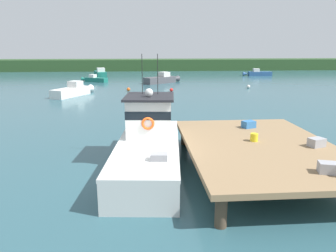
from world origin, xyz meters
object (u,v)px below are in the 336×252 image
object	(u,v)px
moored_boat_near_channel	(162,79)
mooring_buoy_outer	(248,87)
main_fishing_boat	(149,143)
crate_single_by_cleat	(317,142)
moored_boat_far_right	(73,91)
moored_boat_mid_harbor	(95,79)
moored_boat_far_left	(101,74)
mooring_buoy_inshore	(128,89)
mooring_buoy_spare_mooring	(171,90)
crate_single_far	(329,168)
crate_stack_mid_dock	(249,124)
moored_boat_off_the_point	(258,73)
bait_bucket	(254,137)

from	to	relation	value
moored_boat_near_channel	mooring_buoy_outer	xyz separation A→B (m)	(10.54, -7.07, -0.32)
main_fishing_boat	moored_boat_near_channel	size ratio (longest dim) A/B	1.76
crate_single_by_cleat	main_fishing_boat	bearing A→B (deg)	165.98
main_fishing_boat	moored_boat_far_right	bearing A→B (deg)	109.54
moored_boat_mid_harbor	moored_boat_far_right	bearing A→B (deg)	-91.03
moored_boat_far_left	moored_boat_mid_harbor	bearing A→B (deg)	-89.16
mooring_buoy_inshore	mooring_buoy_spare_mooring	size ratio (longest dim) A/B	1.01
crate_single_far	crate_stack_mid_dock	distance (m)	6.01
crate_single_by_cleat	moored_boat_far_right	xyz separation A→B (m)	(-14.36, 23.28, -0.85)
moored_boat_off_the_point	mooring_buoy_spare_mooring	distance (m)	26.69
crate_single_far	bait_bucket	size ratio (longest dim) A/B	1.76
moored_boat_off_the_point	mooring_buoy_outer	xyz separation A→B (m)	(-7.59, -17.69, -0.23)
moored_boat_mid_harbor	mooring_buoy_inshore	distance (m)	12.24
moored_boat_near_channel	main_fishing_boat	bearing A→B (deg)	-94.51
moored_boat_off_the_point	crate_single_far	bearing A→B (deg)	-107.41
bait_bucket	mooring_buoy_spare_mooring	world-z (taller)	bait_bucket
crate_single_by_cleat	moored_boat_mid_harbor	world-z (taller)	crate_single_by_cleat
crate_stack_mid_dock	main_fishing_boat	bearing A→B (deg)	-162.22
bait_bucket	mooring_buoy_outer	size ratio (longest dim) A/B	0.78
main_fishing_boat	mooring_buoy_outer	xyz separation A→B (m)	(13.17, 26.32, -0.79)
moored_boat_mid_harbor	moored_boat_off_the_point	world-z (taller)	moored_boat_off_the_point
bait_bucket	mooring_buoy_inshore	size ratio (longest dim) A/B	0.82
crate_stack_mid_dock	moored_boat_mid_harbor	distance (m)	36.39
crate_single_by_cleat	crate_single_far	bearing A→B (deg)	-112.02
moored_boat_far_right	crate_stack_mid_dock	bearing A→B (deg)	-57.72
crate_single_far	moored_boat_near_channel	xyz separation A→B (m)	(-2.95, 37.79, -0.83)
crate_single_by_cleat	mooring_buoy_spare_mooring	distance (m)	25.90
moored_boat_off_the_point	mooring_buoy_inshore	distance (m)	29.67
main_fishing_boat	mooring_buoy_outer	bearing A→B (deg)	63.42
moored_boat_mid_harbor	mooring_buoy_inshore	xyz separation A→B (m)	(5.51, -10.93, -0.17)
main_fishing_boat	crate_single_by_cleat	xyz separation A→B (m)	(6.69, -1.67, 0.37)
moored_boat_mid_harbor	crate_stack_mid_dock	bearing A→B (deg)	-70.09
moored_boat_mid_harbor	moored_boat_near_channel	bearing A→B (deg)	-13.42
crate_stack_mid_dock	mooring_buoy_inshore	world-z (taller)	crate_stack_mid_dock
moored_boat_near_channel	moored_boat_far_left	world-z (taller)	moored_boat_far_left
crate_stack_mid_dock	mooring_buoy_spare_mooring	size ratio (longest dim) A/B	1.45
moored_boat_mid_harbor	bait_bucket	bearing A→B (deg)	-72.01
moored_boat_off_the_point	moored_boat_far_left	distance (m)	28.30
moored_boat_off_the_point	mooring_buoy_outer	size ratio (longest dim) A/B	11.88
mooring_buoy_inshore	moored_boat_far_left	bearing A→B (deg)	106.11
main_fishing_boat	moored_boat_off_the_point	distance (m)	48.66
bait_bucket	moored_boat_far_left	size ratio (longest dim) A/B	0.05
crate_single_by_cleat	crate_stack_mid_dock	xyz separation A→B (m)	(-1.71, 3.26, -0.00)
crate_stack_mid_dock	crate_single_by_cleat	bearing A→B (deg)	-62.28
main_fishing_boat	crate_single_far	bearing A→B (deg)	-38.15
moored_boat_far_right	moored_boat_off_the_point	size ratio (longest dim) A/B	1.14
crate_single_far	mooring_buoy_spare_mooring	size ratio (longest dim) A/B	1.45
mooring_buoy_outer	mooring_buoy_inshore	bearing A→B (deg)	-174.47
crate_single_by_cleat	moored_boat_off_the_point	size ratio (longest dim) A/B	0.12
bait_bucket	crate_stack_mid_dock	bearing A→B (deg)	77.17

